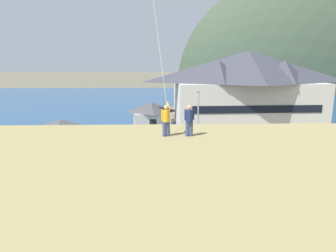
% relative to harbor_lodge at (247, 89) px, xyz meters
% --- Properties ---
extents(ground_plane, '(600.00, 600.00, 0.00)m').
position_rel_harbor_lodge_xyz_m(ground_plane, '(-13.26, -22.67, -6.76)').
color(ground_plane, '#66604C').
extents(parking_lot_pad, '(40.00, 20.00, 0.10)m').
position_rel_harbor_lodge_xyz_m(parking_lot_pad, '(-13.26, -17.67, -6.71)').
color(parking_lot_pad, slate).
rests_on(parking_lot_pad, ground).
extents(bay_water, '(360.00, 84.00, 0.03)m').
position_rel_harbor_lodge_xyz_m(bay_water, '(-13.26, 37.33, -6.74)').
color(bay_water, navy).
rests_on(bay_water, ground).
extents(far_hill_west_ridge, '(98.18, 68.51, 95.62)m').
position_rel_harbor_lodge_xyz_m(far_hill_west_ridge, '(43.82, 90.10, -6.76)').
color(far_hill_west_ridge, '#3D4C38').
rests_on(far_hill_west_ridge, ground).
extents(far_hill_east_peak, '(119.39, 75.52, 89.77)m').
position_rel_harbor_lodge_xyz_m(far_hill_east_peak, '(68.54, 94.86, -6.76)').
color(far_hill_east_peak, '#3D4C38').
rests_on(far_hill_east_peak, ground).
extents(harbor_lodge, '(24.05, 12.49, 12.65)m').
position_rel_harbor_lodge_xyz_m(harbor_lodge, '(0.00, 0.00, 0.00)').
color(harbor_lodge, beige).
rests_on(harbor_lodge, ground).
extents(storage_shed_near_lot, '(7.70, 5.57, 4.96)m').
position_rel_harbor_lodge_xyz_m(storage_shed_near_lot, '(-24.60, -14.95, -4.18)').
color(storage_shed_near_lot, '#474C56').
rests_on(storage_shed_near_lot, ground).
extents(storage_shed_waterside, '(6.90, 5.85, 4.42)m').
position_rel_harbor_lodge_xyz_m(storage_shed_waterside, '(-15.28, 2.02, -4.46)').
color(storage_shed_waterside, beige).
rests_on(storage_shed_waterside, ground).
extents(wharf_dock, '(3.20, 14.64, 0.70)m').
position_rel_harbor_lodge_xyz_m(wharf_dock, '(-11.78, 13.80, -6.41)').
color(wharf_dock, '#70604C').
rests_on(wharf_dock, ground).
extents(moored_boat_wharfside, '(2.64, 8.12, 2.16)m').
position_rel_harbor_lodge_xyz_m(moored_boat_wharfside, '(-15.43, 11.03, -6.04)').
color(moored_boat_wharfside, silver).
rests_on(moored_boat_wharfside, ground).
extents(moored_boat_outer_mooring, '(2.64, 8.07, 2.16)m').
position_rel_harbor_lodge_xyz_m(moored_boat_outer_mooring, '(-8.13, 16.51, -6.04)').
color(moored_boat_outer_mooring, navy).
rests_on(moored_boat_outer_mooring, ground).
extents(moored_boat_inner_slip, '(2.03, 6.24, 2.16)m').
position_rel_harbor_lodge_xyz_m(moored_boat_inner_slip, '(-15.10, 9.66, -6.04)').
color(moored_boat_inner_slip, '#A8A399').
rests_on(moored_boat_inner_slip, ground).
extents(parked_car_back_row_left, '(4.25, 2.16, 1.82)m').
position_rel_harbor_lodge_xyz_m(parked_car_back_row_left, '(-11.63, -21.87, -5.69)').
color(parked_car_back_row_left, navy).
rests_on(parked_car_back_row_left, parking_lot_pad).
extents(parked_car_lone_by_shed, '(4.29, 2.24, 1.82)m').
position_rel_harbor_lodge_xyz_m(parked_car_lone_by_shed, '(-17.69, -16.61, -5.69)').
color(parked_car_lone_by_shed, '#B28923').
rests_on(parked_car_lone_by_shed, parking_lot_pad).
extents(parked_car_mid_row_near, '(4.31, 2.28, 1.82)m').
position_rel_harbor_lodge_xyz_m(parked_car_mid_row_near, '(-10.76, -15.14, -5.69)').
color(parked_car_mid_row_near, '#9EA3A8').
rests_on(parked_car_mid_row_near, parking_lot_pad).
extents(parked_car_front_row_red, '(4.28, 2.21, 1.82)m').
position_rel_harbor_lodge_xyz_m(parked_car_front_row_red, '(-24.11, -21.97, -5.69)').
color(parked_car_front_row_red, red).
rests_on(parked_car_front_row_red, parking_lot_pad).
extents(parked_car_back_row_right, '(4.30, 2.25, 1.82)m').
position_rel_harbor_lodge_xyz_m(parked_car_back_row_right, '(-0.66, -15.98, -5.69)').
color(parked_car_back_row_right, '#B28923').
rests_on(parked_car_back_row_right, parking_lot_pad).
extents(parked_car_front_row_end, '(4.32, 2.30, 1.82)m').
position_rel_harbor_lodge_xyz_m(parked_car_front_row_end, '(0.53, -21.68, -5.69)').
color(parked_car_front_row_end, slate).
rests_on(parked_car_front_row_end, parking_lot_pad).
extents(parked_car_mid_row_far, '(4.24, 2.14, 1.82)m').
position_rel_harbor_lodge_xyz_m(parked_car_mid_row_far, '(-18.41, -22.06, -5.69)').
color(parked_car_mid_row_far, '#236633').
rests_on(parked_car_mid_row_far, parking_lot_pad).
extents(parking_light_pole, '(0.24, 0.78, 7.48)m').
position_rel_harbor_lodge_xyz_m(parking_light_pole, '(-9.37, -12.11, -2.38)').
color(parking_light_pole, '#ADADB2').
rests_on(parking_light_pole, parking_lot_pad).
extents(person_kite_flyer, '(0.52, 0.70, 1.86)m').
position_rel_harbor_lodge_xyz_m(person_kite_flyer, '(-13.63, -30.34, 1.15)').
color(person_kite_flyer, '#384770').
rests_on(person_kite_flyer, grassy_hill_foreground).
extents(person_companion, '(0.55, 0.40, 1.74)m').
position_rel_harbor_lodge_xyz_m(person_companion, '(-12.36, -30.37, 1.13)').
color(person_companion, '#384770').
rests_on(person_companion, grassy_hill_foreground).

